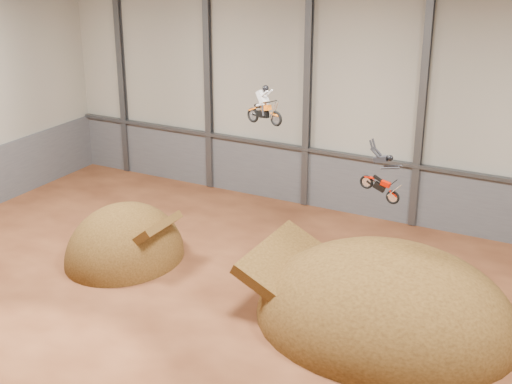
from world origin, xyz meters
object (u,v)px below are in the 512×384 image
Objects in this scene: fmx_rider_a at (265,103)px; fmx_rider_b at (378,171)px; takeoff_ramp at (126,258)px; landing_ramp at (385,321)px.

fmx_rider_a reaches higher than fmx_rider_b.
fmx_rider_b is (12.89, 0.50, 6.64)m from takeoff_ramp.
fmx_rider_b is (6.25, -2.07, -1.65)m from fmx_rider_a.
takeoff_ramp is 14.51m from fmx_rider_b.
landing_ramp is 4.67× the size of fmx_rider_b.
landing_ramp is at bearing -12.03° from fmx_rider_b.
fmx_rider_a reaches higher than landing_ramp.
takeoff_ramp is 10.94m from fmx_rider_a.
fmx_rider_a is 0.91× the size of fmx_rider_b.
fmx_rider_a reaches higher than takeoff_ramp.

